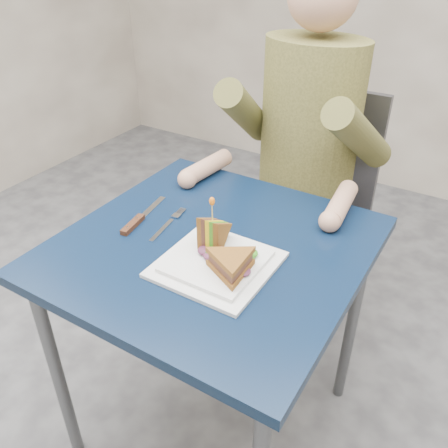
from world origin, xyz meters
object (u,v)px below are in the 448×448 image
Objects in this scene: sandwich_flat at (231,264)px; knife at (137,221)px; diner at (310,108)px; table at (213,268)px; plate at (217,263)px; chair at (312,194)px; sandwich_upright at (213,234)px; fork at (167,225)px.

sandwich_flat reaches higher than knife.
knife is (-0.23, -0.62, -0.18)m from diner.
sandwich_flat is (0.12, -0.10, 0.12)m from table.
sandwich_flat is at bearing -24.44° from plate.
chair reaches higher than sandwich_upright.
diner reaches higher than sandwich_flat.
sandwich_flat is 1.01× the size of fork.
sandwich_flat is 1.38× the size of sandwich_upright.
knife is at bearing -173.07° from table.
diner is at bearing 69.71° from knife.
chair is at bearing 98.21° from sandwich_flat.
diner is 4.12× the size of sandwich_flat.
chair is 1.25× the size of diner.
plate is 1.44× the size of sandwich_flat.
sandwich_flat is at bearing -21.86° from fork.
table is at bearing -2.17° from fork.
sandwich_flat is 0.29m from fork.
sandwich_upright is 0.59× the size of knife.
sandwich_upright reaches higher than fork.
table is 4.15× the size of sandwich_flat.
table is 0.20m from sandwich_flat.
knife is (-0.08, -0.03, 0.00)m from fork.
fork is 0.81× the size of knife.
chair is at bearing 91.66° from sandwich_upright.
sandwich_upright is at bearing -0.74° from knife.
diner is 0.72m from sandwich_flat.
fork is at bearing 22.97° from knife.
knife is (-0.25, 0.00, -0.05)m from sandwich_upright.
chair is 0.79m from knife.
fork is at bearing -102.12° from chair.
sandwich_upright is (-0.09, 0.07, 0.01)m from sandwich_flat.
fork is at bearing 158.14° from sandwich_flat.
sandwich_upright is 0.25m from knife.
diner is 0.68m from knife.
sandwich_flat is at bearing -11.97° from knife.
table is 5.73× the size of sandwich_upright.
table is 0.17m from fork.
chair reaches higher than table.
table is 2.88× the size of plate.
knife reaches higher than fork.
chair is at bearing 90.00° from diner.
plate is 0.08m from sandwich_upright.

